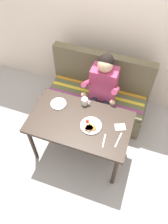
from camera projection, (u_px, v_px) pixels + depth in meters
name	position (u px, v px, depth m)	size (l,w,h in m)	color
ground_plane	(81.00, 151.00, 3.15)	(8.00, 8.00, 0.00)	#AEA8A6
back_wall	(113.00, 20.00, 2.85)	(4.40, 0.10, 2.60)	beige
table	(80.00, 125.00, 2.63)	(1.20, 0.70, 0.73)	#2E2219
couch	(97.00, 97.00, 3.33)	(1.44, 0.56, 1.00)	brown
person	(102.00, 88.00, 2.88)	(0.45, 0.61, 1.21)	#B03C64
plate_breakfast	(91.00, 126.00, 2.51)	(0.25, 0.25, 0.05)	white
plate_eggs	(58.00, 104.00, 2.72)	(0.19, 0.19, 0.04)	white
coffee_mug	(85.00, 101.00, 2.69)	(0.12, 0.08, 0.09)	white
napkin	(120.00, 127.00, 2.52)	(0.12, 0.09, 0.01)	silver
fork	(104.00, 141.00, 2.41)	(0.01, 0.17, 0.01)	silver
knife	(118.00, 140.00, 2.41)	(0.01, 0.20, 0.01)	silver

